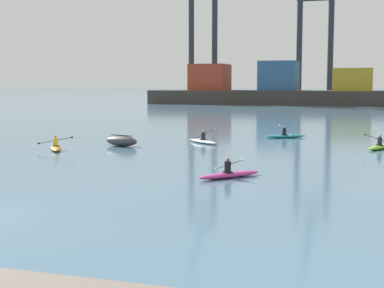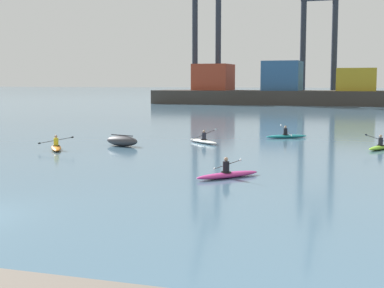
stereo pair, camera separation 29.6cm
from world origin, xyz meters
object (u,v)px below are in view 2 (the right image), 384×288
gantry_crane_west_mid (319,20)px  capsized_dinghy (122,141)px  kayak_white (203,141)px  kayak_teal (286,136)px  kayak_lime (381,147)px  kayak_orange (56,147)px  gantry_crane_west (206,18)px  container_barge (280,90)px  kayak_magenta (228,174)px

gantry_crane_west_mid → capsized_dinghy: size_ratio=11.65×
gantry_crane_west_mid → kayak_white: gantry_crane_west_mid is taller
gantry_crane_west_mid → kayak_teal: size_ratio=10.33×
kayak_lime → kayak_orange: kayak_lime is taller
kayak_orange → kayak_white: 10.30m
gantry_crane_west_mid → gantry_crane_west: bearing=-171.8°
container_barge → kayak_teal: size_ratio=15.74×
capsized_dinghy → kayak_teal: (9.80, 8.96, -0.18)m
container_barge → kayak_white: size_ratio=16.92×
kayak_magenta → kayak_orange: kayak_magenta is taller
kayak_teal → kayak_white: size_ratio=1.07×
capsized_dinghy → kayak_orange: 4.51m
capsized_dinghy → gantry_crane_west: bearing=102.6°
kayak_magenta → gantry_crane_west_mid: bearing=93.2°
gantry_crane_west_mid → kayak_orange: size_ratio=10.26×
gantry_crane_west → kayak_lime: 88.30m
kayak_lime → kayak_orange: (-19.89, -6.62, -0.00)m
capsized_dinghy → kayak_lime: size_ratio=0.84×
gantry_crane_west → kayak_magenta: size_ratio=12.16×
kayak_orange → kayak_teal: bearing=43.2°
gantry_crane_west → gantry_crane_west_mid: 23.30m
gantry_crane_west_mid → capsized_dinghy: gantry_crane_west_mid is taller
kayak_teal → kayak_orange: bearing=-136.8°
gantry_crane_west_mid → capsized_dinghy: 87.52m
kayak_orange → kayak_white: kayak_white is taller
container_barge → kayak_lime: 73.80m
kayak_teal → kayak_orange: (-12.96, -12.17, 0.00)m
gantry_crane_west_mid → kayak_white: 84.11m
container_barge → gantry_crane_west: bearing=156.2°
gantry_crane_west → container_barge: bearing=-23.8°
kayak_magenta → kayak_lime: (6.72, 13.74, 0.00)m
container_barge → kayak_orange: bearing=-91.4°
capsized_dinghy → kayak_white: bearing=35.6°
container_barge → gantry_crane_west: gantry_crane_west is taller
container_barge → kayak_magenta: size_ratio=16.57×
gantry_crane_west → kayak_white: gantry_crane_west is taller
gantry_crane_west → capsized_dinghy: gantry_crane_west is taller
kayak_teal → container_barge: bearing=99.5°
gantry_crane_west_mid → capsized_dinghy: (-4.65, -85.81, -16.57)m
gantry_crane_west_mid → kayak_orange: bearing=-95.0°
capsized_dinghy → kayak_white: kayak_white is taller
container_barge → kayak_magenta: container_barge is taller
capsized_dinghy → kayak_white: size_ratio=0.95×
kayak_lime → kayak_white: kayak_white is taller
kayak_magenta → kayak_orange: size_ratio=0.94×
container_barge → kayak_teal: bearing=-80.5°
container_barge → kayak_orange: container_barge is taller
kayak_teal → kayak_magenta: 19.29m
kayak_teal → kayak_white: (-5.06, -5.56, 0.00)m
kayak_teal → kayak_lime: bearing=-38.7°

